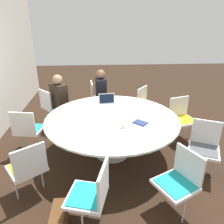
{
  "coord_description": "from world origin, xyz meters",
  "views": [
    {
      "loc": [
        -3.29,
        0.22,
        2.26
      ],
      "look_at": [
        0.0,
        0.0,
        0.82
      ],
      "focal_mm": 35.0,
      "sensor_mm": 36.0,
      "label": 1
    }
  ],
  "objects_px": {
    "chair_4": "(92,192)",
    "chair_5": "(180,178)",
    "chair_0": "(97,96)",
    "chair_7": "(182,116)",
    "laptop": "(107,103)",
    "handbag": "(59,219)",
    "chair_1": "(51,104)",
    "chair_6": "(204,145)",
    "spiral_notebook": "(140,123)",
    "chair_2": "(27,128)",
    "chair_8": "(147,103)",
    "person_0": "(102,91)",
    "chair_3": "(28,166)",
    "person_1": "(60,98)",
    "coffee_cup": "(123,125)"
  },
  "relations": [
    {
      "from": "chair_2",
      "to": "chair_4",
      "type": "bearing_deg",
      "value": -45.34
    },
    {
      "from": "chair_0",
      "to": "handbag",
      "type": "distance_m",
      "value": 3.27
    },
    {
      "from": "chair_1",
      "to": "spiral_notebook",
      "type": "xyz_separation_m",
      "value": [
        -1.5,
        -1.69,
        0.24
      ]
    },
    {
      "from": "chair_3",
      "to": "chair_7",
      "type": "height_order",
      "value": "same"
    },
    {
      "from": "chair_5",
      "to": "chair_8",
      "type": "bearing_deg",
      "value": -29.97
    },
    {
      "from": "chair_2",
      "to": "person_1",
      "type": "height_order",
      "value": "person_1"
    },
    {
      "from": "spiral_notebook",
      "to": "person_0",
      "type": "bearing_deg",
      "value": 17.88
    },
    {
      "from": "handbag",
      "to": "laptop",
      "type": "bearing_deg",
      "value": -17.76
    },
    {
      "from": "chair_0",
      "to": "chair_6",
      "type": "xyz_separation_m",
      "value": [
        -2.33,
        -1.61,
        0.0
      ]
    },
    {
      "from": "chair_5",
      "to": "chair_7",
      "type": "height_order",
      "value": "same"
    },
    {
      "from": "chair_1",
      "to": "chair_6",
      "type": "relative_size",
      "value": 1.0
    },
    {
      "from": "chair_8",
      "to": "laptop",
      "type": "bearing_deg",
      "value": -16.63
    },
    {
      "from": "person_0",
      "to": "laptop",
      "type": "distance_m",
      "value": 0.98
    },
    {
      "from": "laptop",
      "to": "handbag",
      "type": "relative_size",
      "value": 0.9
    },
    {
      "from": "chair_0",
      "to": "chair_7",
      "type": "relative_size",
      "value": 1.0
    },
    {
      "from": "chair_2",
      "to": "chair_8",
      "type": "bearing_deg",
      "value": 32.93
    },
    {
      "from": "handbag",
      "to": "chair_7",
      "type": "bearing_deg",
      "value": -47.26
    },
    {
      "from": "chair_4",
      "to": "chair_7",
      "type": "height_order",
      "value": "same"
    },
    {
      "from": "chair_0",
      "to": "person_1",
      "type": "height_order",
      "value": "person_1"
    },
    {
      "from": "chair_4",
      "to": "chair_0",
      "type": "bearing_deg",
      "value": 13.68
    },
    {
      "from": "chair_7",
      "to": "chair_5",
      "type": "bearing_deg",
      "value": 52.93
    },
    {
      "from": "chair_4",
      "to": "person_1",
      "type": "height_order",
      "value": "person_1"
    },
    {
      "from": "chair_4",
      "to": "chair_6",
      "type": "bearing_deg",
      "value": -47.58
    },
    {
      "from": "chair_5",
      "to": "chair_6",
      "type": "bearing_deg",
      "value": -68.46
    },
    {
      "from": "chair_2",
      "to": "person_0",
      "type": "relative_size",
      "value": 0.71
    },
    {
      "from": "chair_2",
      "to": "coffee_cup",
      "type": "height_order",
      "value": "chair_2"
    },
    {
      "from": "chair_1",
      "to": "chair_6",
      "type": "distance_m",
      "value": 3.19
    },
    {
      "from": "chair_2",
      "to": "chair_0",
      "type": "bearing_deg",
      "value": 61.54
    },
    {
      "from": "coffee_cup",
      "to": "chair_4",
      "type": "bearing_deg",
      "value": 156.54
    },
    {
      "from": "spiral_notebook",
      "to": "chair_6",
      "type": "bearing_deg",
      "value": -109.16
    },
    {
      "from": "chair_2",
      "to": "chair_5",
      "type": "relative_size",
      "value": 1.0
    },
    {
      "from": "chair_2",
      "to": "laptop",
      "type": "height_order",
      "value": "laptop"
    },
    {
      "from": "handbag",
      "to": "chair_1",
      "type": "bearing_deg",
      "value": 11.63
    },
    {
      "from": "chair_0",
      "to": "chair_7",
      "type": "bearing_deg",
      "value": 46.27
    },
    {
      "from": "chair_4",
      "to": "laptop",
      "type": "height_order",
      "value": "laptop"
    },
    {
      "from": "chair_4",
      "to": "chair_5",
      "type": "bearing_deg",
      "value": -66.49
    },
    {
      "from": "person_0",
      "to": "laptop",
      "type": "relative_size",
      "value": 3.66
    },
    {
      "from": "chair_1",
      "to": "person_0",
      "type": "distance_m",
      "value": 1.17
    },
    {
      "from": "chair_4",
      "to": "spiral_notebook",
      "type": "height_order",
      "value": "chair_4"
    },
    {
      "from": "chair_8",
      "to": "coffee_cup",
      "type": "height_order",
      "value": "chair_8"
    },
    {
      "from": "chair_1",
      "to": "laptop",
      "type": "bearing_deg",
      "value": 16.95
    },
    {
      "from": "person_0",
      "to": "chair_0",
      "type": "bearing_deg",
      "value": -161.06
    },
    {
      "from": "chair_5",
      "to": "laptop",
      "type": "distance_m",
      "value": 2.02
    },
    {
      "from": "chair_0",
      "to": "chair_5",
      "type": "height_order",
      "value": "same"
    },
    {
      "from": "chair_4",
      "to": "person_1",
      "type": "relative_size",
      "value": 0.71
    },
    {
      "from": "chair_3",
      "to": "person_1",
      "type": "xyz_separation_m",
      "value": [
        2.05,
        -0.11,
        0.2
      ]
    },
    {
      "from": "chair_6",
      "to": "person_0",
      "type": "distance_m",
      "value": 2.58
    },
    {
      "from": "chair_4",
      "to": "chair_8",
      "type": "distance_m",
      "value": 2.89
    },
    {
      "from": "chair_6",
      "to": "spiral_notebook",
      "type": "bearing_deg",
      "value": 6.17
    },
    {
      "from": "chair_2",
      "to": "spiral_notebook",
      "type": "distance_m",
      "value": 1.96
    }
  ]
}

